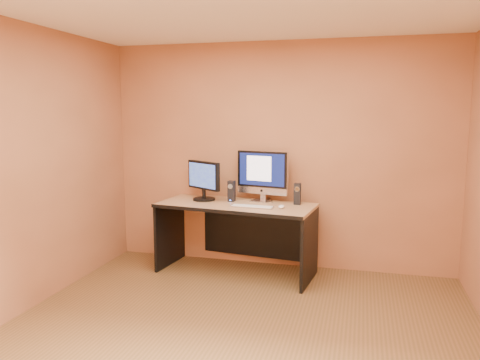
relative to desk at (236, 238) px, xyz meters
The scene contains 11 objects.
floor 1.68m from the desk, 75.62° to the right, with size 4.00×4.00×0.00m, color brown.
walls 1.87m from the desk, 75.62° to the right, with size 4.00×4.00×2.60m, color #A86743, non-canonical shape.
desk is the anchor object (origin of this frame).
imac 0.76m from the desk, 41.82° to the left, with size 0.61×0.23×0.59m, color #B5B4B9, non-canonical shape.
second_monitor 0.76m from the desk, 164.22° to the left, with size 0.51×0.26×0.45m, color black, non-canonical shape.
speaker_left 0.54m from the desk, 123.77° to the left, with size 0.07×0.08×0.24m, color black, non-canonical shape.
speaker_right 0.85m from the desk, 12.31° to the left, with size 0.07×0.08×0.24m, color black, non-canonical shape.
keyboard 0.48m from the desk, 33.75° to the right, with size 0.46×0.12×0.02m, color #B6B6BA.
mouse 0.68m from the desk, 11.81° to the right, with size 0.06×0.11×0.04m, color white.
cable_a 0.60m from the desk, 39.47° to the left, with size 0.01×0.01×0.24m, color black.
cable_b 0.56m from the desk, 59.45° to the left, with size 0.01×0.01×0.19m, color black.
Camera 1 is at (0.93, -3.33, 1.82)m, focal length 35.00 mm.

